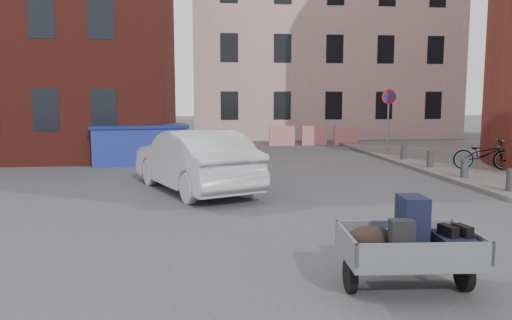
{
  "coord_description": "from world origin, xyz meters",
  "views": [
    {
      "loc": [
        -1.58,
        -10.19,
        2.39
      ],
      "look_at": [
        -0.44,
        0.25,
        1.1
      ],
      "focal_mm": 35.0,
      "sensor_mm": 36.0,
      "label": 1
    }
  ],
  "objects": [
    {
      "name": "building_pink",
      "position": [
        6.0,
        22.0,
        7.0
      ],
      "size": [
        16.0,
        8.0,
        14.0
      ],
      "primitive_type": "cube",
      "color": "#B9938E",
      "rests_on": "ground"
    },
    {
      "name": "silver_car",
      "position": [
        -1.79,
        2.75,
        0.8
      ],
      "size": [
        3.51,
        5.13,
        1.6
      ],
      "primitive_type": "imported",
      "rotation": [
        0.0,
        0.0,
        3.55
      ],
      "color": "#B9BCC1",
      "rests_on": "ground"
    },
    {
      "name": "dumpster",
      "position": [
        -3.85,
        8.51,
        0.73
      ],
      "size": [
        3.67,
        2.25,
        1.45
      ],
      "rotation": [
        0.0,
        0.0,
        0.14
      ],
      "color": "navy",
      "rests_on": "ground"
    },
    {
      "name": "bicycle",
      "position": [
        7.45,
        4.89,
        0.61
      ],
      "size": [
        1.96,
        1.09,
        0.97
      ],
      "primitive_type": "imported",
      "rotation": [
        0.0,
        0.0,
        1.32
      ],
      "color": "black",
      "rests_on": "sidewalk"
    },
    {
      "name": "trailer",
      "position": [
        0.93,
        -4.45,
        0.61
      ],
      "size": [
        1.67,
        1.85,
        1.2
      ],
      "rotation": [
        0.0,
        0.0,
        -0.07
      ],
      "color": "black",
      "rests_on": "ground"
    },
    {
      "name": "ground",
      "position": [
        0.0,
        0.0,
        0.0
      ],
      "size": [
        120.0,
        120.0,
        0.0
      ],
      "primitive_type": "plane",
      "color": "#38383A",
      "rests_on": "ground"
    },
    {
      "name": "no_parking_sign",
      "position": [
        6.0,
        9.48,
        2.01
      ],
      "size": [
        0.6,
        0.09,
        2.65
      ],
      "color": "gray",
      "rests_on": "sidewalk"
    },
    {
      "name": "bollards",
      "position": [
        6.0,
        3.4,
        0.4
      ],
      "size": [
        0.22,
        9.02,
        0.55
      ],
      "color": "#3A3A3D",
      "rests_on": "sidewalk"
    },
    {
      "name": "barriers",
      "position": [
        4.2,
        15.0,
        0.5
      ],
      "size": [
        4.7,
        0.18,
        1.0
      ],
      "color": "red",
      "rests_on": "ground"
    }
  ]
}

